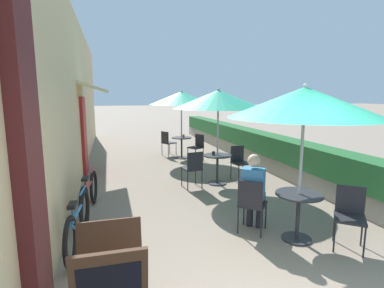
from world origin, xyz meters
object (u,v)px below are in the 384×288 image
patio_table_mid (217,164)px  bicycle_second (89,195)px  cafe_chair_mid_left (193,166)px  cafe_chair_far_left (197,145)px  cafe_chair_far_right (167,141)px  bicycle_leaning (78,223)px  coffee_cup_mid (213,153)px  patio_umbrella_far (181,98)px  patio_table_near (298,209)px  patio_table_far (182,144)px  seated_patron_near_left (254,189)px  cafe_chair_mid_right (239,160)px  coffee_cup_far (184,136)px  cafe_chair_near_right (350,212)px  patio_umbrella_near (305,102)px  cafe_chair_near_left (252,202)px  patio_umbrella_mid (218,99)px

patio_table_mid → bicycle_second: 3.10m
patio_table_mid → cafe_chair_mid_left: 0.69m
cafe_chair_mid_left → cafe_chair_far_left: bearing=63.0°
cafe_chair_far_right → bicycle_leaning: cafe_chair_far_right is taller
coffee_cup_mid → patio_umbrella_far: (-0.03, 3.14, 1.28)m
patio_table_near → patio_table_far: 6.18m
cafe_chair_mid_left → cafe_chair_far_left: same height
cafe_chair_far_right → seated_patron_near_left: bearing=-26.7°
patio_table_near → cafe_chair_mid_right: size_ratio=0.82×
patio_table_mid → cafe_chair_mid_left: size_ratio=0.82×
patio_table_mid → bicycle_leaning: (-2.97, -2.35, -0.14)m
cafe_chair_far_right → bicycle_second: cafe_chair_far_right is taller
seated_patron_near_left → bicycle_second: 2.95m
coffee_cup_mid → coffee_cup_far: (0.05, 3.20, 0.00)m
patio_table_far → cafe_chair_mid_left: bearing=-99.1°
seated_patron_near_left → cafe_chair_near_right: (1.07, -0.84, -0.17)m
patio_umbrella_near → cafe_chair_far_left: (0.10, 5.61, -1.53)m
cafe_chair_near_left → patio_umbrella_mid: size_ratio=0.38×
bicycle_leaning → cafe_chair_near_right: bearing=-10.6°
cafe_chair_mid_right → cafe_chair_far_right: bearing=-80.3°
patio_table_mid → cafe_chair_far_right: cafe_chair_far_right is taller
patio_umbrella_near → patio_umbrella_mid: same height
cafe_chair_far_left → coffee_cup_far: 0.74m
cafe_chair_mid_right → patio_table_mid: bearing=6.4°
patio_umbrella_near → patio_umbrella_far: 6.18m
patio_umbrella_mid → cafe_chair_mid_left: (-0.66, -0.18, -1.53)m
patio_umbrella_mid → patio_umbrella_far: bearing=92.3°
patio_table_mid → cafe_chair_far_left: cafe_chair_far_left is taller
patio_umbrella_near → cafe_chair_far_left: size_ratio=2.65×
cafe_chair_near_left → seated_patron_near_left: (0.07, 0.09, 0.17)m
patio_table_mid → cafe_chair_far_right: 3.77m
patio_umbrella_near → cafe_chair_near_right: 1.67m
patio_table_mid → cafe_chair_mid_left: bearing=-164.9°
patio_umbrella_mid → coffee_cup_far: patio_umbrella_mid is taller
coffee_cup_mid → bicycle_leaning: 3.76m
cafe_chair_far_right → bicycle_leaning: size_ratio=0.51×
patio_umbrella_mid → patio_table_far: bearing=92.3°
patio_table_near → cafe_chair_mid_right: cafe_chair_mid_right is taller
cafe_chair_near_left → patio_umbrella_far: 6.00m
patio_table_near → seated_patron_near_left: size_ratio=0.57×
patio_table_near → patio_umbrella_near: 1.56m
cafe_chair_mid_right → cafe_chair_far_left: same height
cafe_chair_near_left → cafe_chair_far_left: (0.67, 5.23, 0.00)m
cafe_chair_mid_left → coffee_cup_far: (0.62, 3.40, 0.25)m
patio_table_near → cafe_chair_near_left: bearing=146.5°
coffee_cup_mid → cafe_chair_near_right: bearing=-76.4°
cafe_chair_near_right → bicycle_second: 4.28m
patio_table_mid → cafe_chair_mid_right: bearing=15.1°
cafe_chair_mid_right → coffee_cup_mid: size_ratio=9.67×
patio_umbrella_mid → patio_table_far: patio_umbrella_mid is taller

